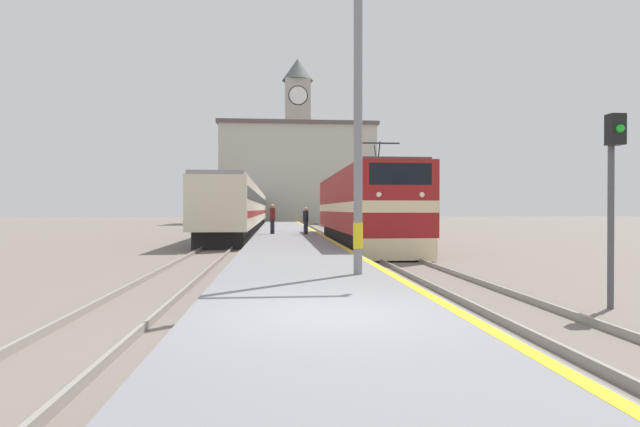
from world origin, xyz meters
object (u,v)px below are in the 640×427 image
at_px(locomotive_train, 361,208).
at_px(clock_tower, 298,135).
at_px(catenary_mast, 365,90).
at_px(passenger_train, 245,208).
at_px(person_on_platform, 272,218).
at_px(second_waiting_passenger, 306,220).
at_px(signal_post, 613,178).

xyz_separation_m(locomotive_train, clock_tower, (-0.95, 56.44, 12.28)).
xyz_separation_m(catenary_mast, clock_tower, (1.49, 71.12, 9.57)).
height_order(passenger_train, catenary_mast, catenary_mast).
height_order(locomotive_train, clock_tower, clock_tower).
bearing_deg(person_on_platform, clock_tower, 85.82).
bearing_deg(clock_tower, catenary_mast, -91.20).
bearing_deg(second_waiting_passenger, clock_tower, 88.08).
height_order(person_on_platform, signal_post, signal_post).
bearing_deg(catenary_mast, locomotive_train, 80.55).
height_order(person_on_platform, clock_tower, clock_tower).
bearing_deg(second_waiting_passenger, person_on_platform, 161.71).
distance_m(person_on_platform, signal_post, 22.76).
xyz_separation_m(catenary_mast, second_waiting_passenger, (-0.27, 18.77, -3.42)).
bearing_deg(signal_post, person_on_platform, 107.36).
bearing_deg(person_on_platform, second_waiting_passenger, -18.29).
bearing_deg(locomotive_train, clock_tower, 90.96).
distance_m(second_waiting_passenger, clock_tower, 53.97).
relative_size(person_on_platform, clock_tower, 0.07).
bearing_deg(person_on_platform, catenary_mast, -83.29).
distance_m(clock_tower, signal_post, 74.37).
xyz_separation_m(person_on_platform, signal_post, (6.78, -21.70, 1.14)).
bearing_deg(passenger_train, signal_post, -75.26).
bearing_deg(passenger_train, catenary_mast, -81.70).
height_order(locomotive_train, signal_post, locomotive_train).
xyz_separation_m(passenger_train, clock_tower, (6.35, 37.82, 12.26)).
height_order(passenger_train, signal_post, signal_post).
height_order(catenary_mast, clock_tower, clock_tower).
bearing_deg(person_on_platform, locomotive_train, -45.22).
xyz_separation_m(locomotive_train, person_on_platform, (-4.73, 4.76, -0.60)).
bearing_deg(person_on_platform, signal_post, -72.64).
distance_m(catenary_mast, person_on_platform, 19.85).
height_order(passenger_train, clock_tower, clock_tower).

